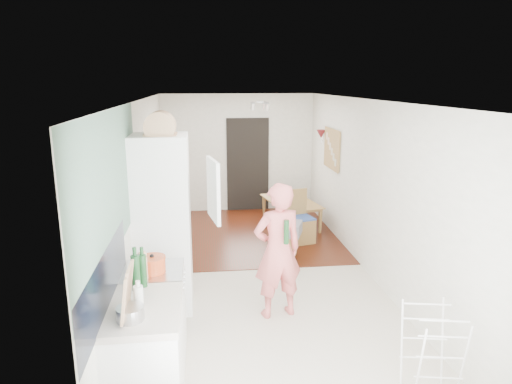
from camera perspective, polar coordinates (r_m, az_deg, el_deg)
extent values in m
cube|color=beige|center=(6.74, 0.37, -10.36)|extent=(3.20, 7.00, 0.01)
cube|color=#4F1207|center=(8.45, -1.22, -5.24)|extent=(3.20, 3.30, 0.01)
cube|color=slate|center=(4.28, -17.62, 0.97)|extent=(0.02, 3.00, 1.30)
cube|color=black|center=(3.98, -18.25, -10.67)|extent=(0.02, 1.90, 0.50)
cube|color=black|center=(9.79, -1.03, 3.40)|extent=(0.90, 0.04, 2.00)
cube|color=white|center=(4.27, -13.52, -19.53)|extent=(0.60, 0.90, 0.86)
cube|color=beige|center=(4.04, -13.89, -14.05)|extent=(0.62, 0.92, 0.06)
cube|color=white|center=(4.91, -12.54, -14.66)|extent=(0.60, 0.60, 0.88)
cube|color=#B3B3B6|center=(4.71, -12.83, -9.72)|extent=(0.60, 0.60, 0.04)
cube|color=white|center=(5.60, -11.60, -3.95)|extent=(0.66, 0.66, 2.15)
cube|color=white|center=(5.17, -5.36, 0.25)|extent=(0.14, 0.56, 0.70)
cube|color=white|center=(5.46, -8.60, 0.89)|extent=(0.02, 0.52, 0.66)
cube|color=tan|center=(8.43, 9.48, 5.34)|extent=(0.03, 0.90, 0.70)
cube|color=olive|center=(8.43, 9.39, 5.34)|extent=(0.00, 0.94, 0.74)
cone|color=maroon|center=(9.02, 8.13, 7.20)|extent=(0.18, 0.18, 0.16)
imported|color=#E06967|center=(5.32, 2.76, -5.88)|extent=(0.79, 0.61, 1.93)
imported|color=olive|center=(8.93, 4.50, -2.86)|extent=(0.90, 1.31, 0.42)
cube|color=slate|center=(7.28, 3.92, -4.57)|extent=(0.55, 0.55, 0.19)
cylinder|color=#D34A20|center=(4.63, -12.84, -8.83)|extent=(0.29, 0.29, 0.16)
cylinder|color=#B3B3B6|center=(3.82, -15.44, -14.42)|extent=(0.23, 0.23, 0.11)
cylinder|color=#19441F|center=(5.16, 3.81, -5.01)|extent=(0.06, 0.06, 0.28)
cylinder|color=#19441F|center=(4.25, -14.78, -9.77)|extent=(0.10, 0.10, 0.33)
cylinder|color=#19441F|center=(4.31, -13.96, -9.54)|extent=(0.07, 0.07, 0.30)
cylinder|color=silver|center=(3.96, -14.46, -12.62)|extent=(0.08, 0.08, 0.20)
cylinder|color=tan|center=(4.47, -14.09, -9.32)|extent=(0.08, 0.08, 0.22)
cylinder|color=tan|center=(4.46, -13.78, -9.29)|extent=(0.08, 0.08, 0.22)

